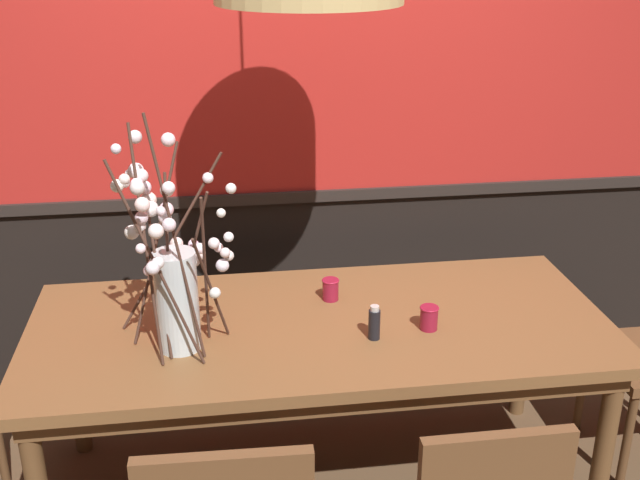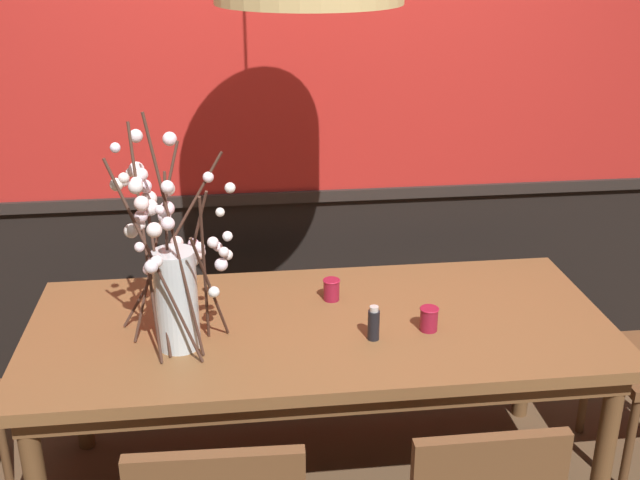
% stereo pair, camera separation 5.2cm
% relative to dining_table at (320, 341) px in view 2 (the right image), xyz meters
% --- Properties ---
extents(back_wall, '(5.22, 0.14, 2.92)m').
position_rel_dining_table_xyz_m(back_wall, '(0.00, 0.82, 0.78)').
color(back_wall, black).
rests_on(back_wall, ground).
extents(dining_table, '(2.13, 0.94, 0.75)m').
position_rel_dining_table_xyz_m(dining_table, '(0.00, 0.00, 0.00)').
color(dining_table, brown).
rests_on(dining_table, ground).
extents(vase_with_blossoms, '(0.43, 0.58, 0.83)m').
position_rel_dining_table_xyz_m(vase_with_blossoms, '(-0.51, -0.10, 0.33)').
color(vase_with_blossoms, silver).
rests_on(vase_with_blossoms, dining_table).
extents(candle_holder_nearer_center, '(0.07, 0.07, 0.09)m').
position_rel_dining_table_xyz_m(candle_holder_nearer_center, '(0.38, -0.11, 0.12)').
color(candle_holder_nearer_center, maroon).
rests_on(candle_holder_nearer_center, dining_table).
extents(candle_holder_nearer_edge, '(0.07, 0.07, 0.09)m').
position_rel_dining_table_xyz_m(candle_holder_nearer_edge, '(0.07, 0.18, 0.12)').
color(candle_holder_nearer_edge, maroon).
rests_on(candle_holder_nearer_edge, dining_table).
extents(condiment_bottle, '(0.04, 0.04, 0.13)m').
position_rel_dining_table_xyz_m(condiment_bottle, '(0.17, -0.15, 0.14)').
color(condiment_bottle, black).
rests_on(condiment_bottle, dining_table).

